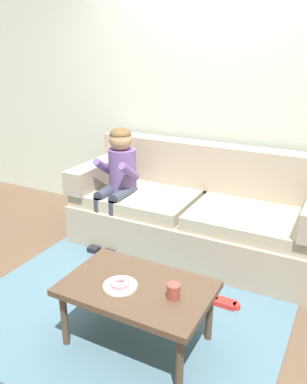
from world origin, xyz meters
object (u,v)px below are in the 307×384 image
Objects in this scene: mug at (174,291)px; toy_controller at (225,304)px; person_child at (118,175)px; coffee_table at (137,292)px; couch at (197,214)px; donut at (120,282)px.

mug is 0.40× the size of toy_controller.
person_child is at bearing 155.88° from toy_controller.
couch is at bearing 96.25° from coffee_table.
coffee_table is (0.15, -1.36, 0.04)m from couch.
mug is (0.40, -1.37, 0.14)m from couch.
toy_controller is at bearing -23.37° from person_child.
mug is at bearing -46.39° from person_child.
donut is at bearing -125.35° from toy_controller.
person_child is at bearing 133.61° from mug.
toy_controller is at bearing 55.40° from donut.
toy_controller is (0.53, -0.74, -0.31)m from couch.
coffee_table is 0.13m from donut.
coffee_table is 4.02× the size of toy_controller.
couch is at bearing 124.88° from toy_controller.
coffee_table is at bearing -53.34° from person_child.
couch reaches higher than donut.
person_child is at bearing 126.66° from coffee_table.
person_child is at bearing 122.61° from donut.
couch is 18.89× the size of donut.
person_child reaches higher than mug.
person_child is (-0.71, -0.21, 0.33)m from couch.
couch reaches higher than coffee_table.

